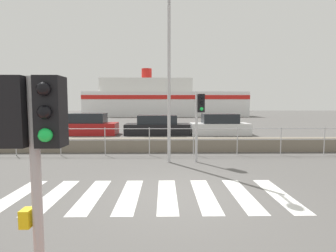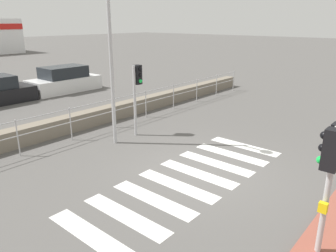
# 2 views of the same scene
# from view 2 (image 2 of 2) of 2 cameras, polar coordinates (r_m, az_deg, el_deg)

# --- Properties ---
(ground_plane) EXTENTS (160.00, 160.00, 0.00)m
(ground_plane) POSITION_cam_2_polar(r_m,az_deg,el_deg) (9.37, 6.07, -7.74)
(ground_plane) COLOR #565451
(crosswalk) EXTENTS (6.75, 2.40, 0.01)m
(crosswalk) POSITION_cam_2_polar(r_m,az_deg,el_deg) (8.86, 3.50, -9.22)
(crosswalk) COLOR silver
(crosswalk) RESTS_ON ground_plane
(seawall) EXTENTS (23.03, 0.55, 0.62)m
(seawall) POSITION_cam_2_polar(r_m,az_deg,el_deg) (13.20, -15.19, 0.85)
(seawall) COLOR slate
(seawall) RESTS_ON ground_plane
(harbor_fence) EXTENTS (20.77, 0.04, 1.19)m
(harbor_fence) POSITION_cam_2_polar(r_m,az_deg,el_deg) (12.38, -13.05, 2.19)
(harbor_fence) COLOR #B2B2B5
(harbor_fence) RESTS_ON ground_plane
(traffic_light_near) EXTENTS (0.58, 0.41, 2.45)m
(traffic_light_near) POSITION_cam_2_polar(r_m,az_deg,el_deg) (5.96, 26.76, -5.11)
(traffic_light_near) COLOR #B2B2B5
(traffic_light_near) RESTS_ON ground_plane
(traffic_light_far) EXTENTS (0.34, 0.32, 2.55)m
(traffic_light_far) POSITION_cam_2_polar(r_m,az_deg,el_deg) (11.75, -5.46, 7.23)
(traffic_light_far) COLOR #B2B2B5
(traffic_light_far) RESTS_ON ground_plane
(streetlamp) EXTENTS (0.32, 1.16, 5.90)m
(streetlamp) POSITION_cam_2_polar(r_m,az_deg,el_deg) (10.61, -9.35, 15.69)
(streetlamp) COLOR #B2B2B5
(streetlamp) RESTS_ON ground_plane
(parked_car_white) EXTENTS (4.13, 1.85, 1.48)m
(parked_car_white) POSITION_cam_2_polar(r_m,az_deg,el_deg) (20.55, -17.61, 7.53)
(parked_car_white) COLOR silver
(parked_car_white) RESTS_ON ground_plane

